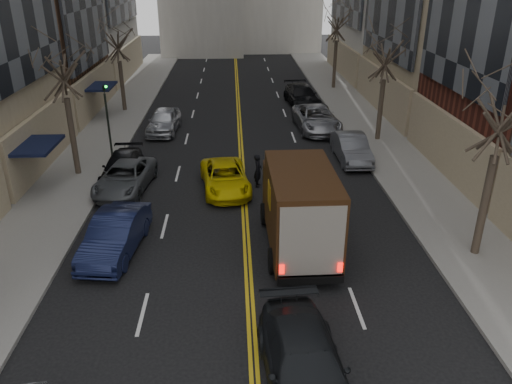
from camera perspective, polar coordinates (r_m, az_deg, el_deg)
sidewalk_left at (r=34.84m, az=-16.91°, el=6.34°), size 4.00×66.00×0.15m
sidewalk_right at (r=35.07m, az=13.13°, el=6.87°), size 4.00×66.00×0.15m
tree_lf_mid at (r=26.80m, az=-21.61°, el=14.94°), size 3.20×3.20×8.91m
tree_lf_far at (r=39.33m, az=-15.69°, el=17.36°), size 3.20×3.20×8.12m
tree_rt_near at (r=19.04m, az=26.89°, el=10.33°), size 3.20×3.20×8.71m
tree_rt_mid at (r=31.85m, az=14.79°, el=16.26°), size 3.20×3.20×8.32m
tree_rt_far at (r=46.28m, az=9.37°, el=19.73°), size 3.20×3.20×9.11m
traffic_signal at (r=29.04m, az=-16.65°, el=8.54°), size 0.29×0.26×4.70m
ups_truck at (r=19.30m, az=4.94°, el=-1.85°), size 2.68×6.36×3.46m
observer_sedan at (r=13.80m, az=5.59°, el=-19.21°), size 2.49×5.31×1.50m
taxi at (r=24.87m, az=-3.55°, el=1.67°), size 2.77×5.00×1.32m
pedestrian at (r=25.17m, az=0.22°, el=2.47°), size 0.51×0.69×1.70m
parked_lf_b at (r=20.11m, az=-15.80°, el=-4.72°), size 2.19×4.85×1.54m
parked_lf_c at (r=25.65m, az=-14.73°, el=1.63°), size 2.79×5.08×1.35m
parked_lf_d at (r=27.07m, az=-15.03°, el=2.77°), size 1.84×4.51×1.31m
parked_lf_e at (r=34.38m, az=-10.49°, el=8.00°), size 2.21×4.76×1.58m
parked_rt_a at (r=29.18m, az=10.85°, el=4.96°), size 1.63×4.60×1.51m
parked_rt_b at (r=34.58m, az=6.92°, el=8.34°), size 2.98×5.88×1.59m
parked_rt_c at (r=40.97m, az=5.23°, el=10.92°), size 2.73×5.60×1.57m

